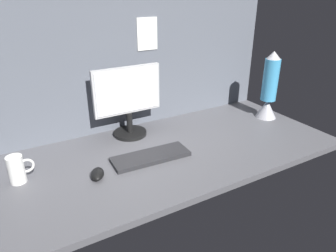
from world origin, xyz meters
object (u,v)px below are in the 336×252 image
at_px(mug_ceramic_white, 17,169).
at_px(lava_lamp, 269,91).
at_px(keyboard, 151,157).
at_px(monitor, 128,99).
at_px(mouse, 97,174).

distance_m(mug_ceramic_white, lava_lamp, 1.42).
distance_m(keyboard, lava_lamp, 0.87).
distance_m(monitor, mug_ceramic_white, 0.63).
bearing_deg(mouse, monitor, 69.62).
bearing_deg(mug_ceramic_white, monitor, 18.23).
height_order(keyboard, mouse, mouse).
relative_size(keyboard, lava_lamp, 0.91).
height_order(keyboard, lava_lamp, lava_lamp).
relative_size(monitor, lava_lamp, 0.92).
relative_size(mouse, mug_ceramic_white, 0.79).
xyz_separation_m(mouse, mug_ceramic_white, (-0.29, 0.13, 0.04)).
distance_m(mouse, lava_lamp, 1.14).
height_order(mug_ceramic_white, lava_lamp, lava_lamp).
distance_m(mouse, mug_ceramic_white, 0.33).
distance_m(keyboard, mouse, 0.27).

